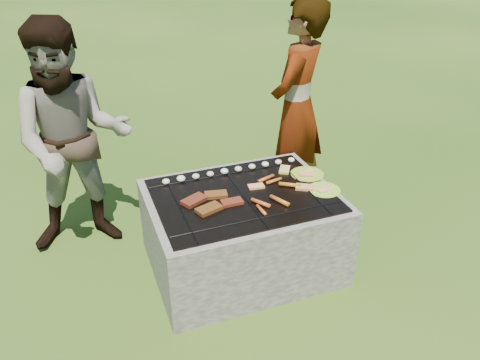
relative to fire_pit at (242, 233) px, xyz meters
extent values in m
plane|color=#254711|center=(0.00, 0.00, -0.28)|extent=(60.00, 60.00, 0.00)
cube|color=gray|center=(0.00, 0.41, 0.02)|extent=(1.30, 0.18, 0.60)
cube|color=#A39A91|center=(0.00, -0.41, 0.02)|extent=(1.30, 0.18, 0.60)
cube|color=#A09A8E|center=(-0.56, 0.00, 0.02)|extent=(0.18, 0.64, 0.60)
cube|color=gray|center=(0.56, 0.00, 0.02)|extent=(0.18, 0.64, 0.60)
cube|color=black|center=(0.00, 0.00, -0.04)|extent=(0.94, 0.64, 0.48)
sphere|color=#FF5914|center=(0.00, 0.00, 0.18)|extent=(0.10, 0.10, 0.10)
cube|color=black|center=(0.00, 0.00, 0.32)|extent=(1.20, 0.90, 0.01)
cylinder|color=black|center=(-0.45, 0.00, 0.33)|extent=(0.01, 0.88, 0.01)
cylinder|color=black|center=(0.00, 0.00, 0.33)|extent=(0.01, 0.88, 0.01)
cylinder|color=black|center=(0.45, 0.00, 0.33)|extent=(0.01, 0.88, 0.01)
cylinder|color=black|center=(0.00, -0.32, 0.33)|extent=(1.18, 0.01, 0.01)
cylinder|color=black|center=(0.00, 0.32, 0.33)|extent=(1.18, 0.01, 0.01)
ellipsoid|color=white|center=(-0.46, 0.33, 0.35)|extent=(0.06, 0.06, 0.04)
ellipsoid|color=#F3E7CE|center=(-0.35, 0.33, 0.35)|extent=(0.06, 0.06, 0.04)
ellipsoid|color=beige|center=(-0.24, 0.33, 0.35)|extent=(0.06, 0.06, 0.04)
ellipsoid|color=beige|center=(-0.13, 0.33, 0.35)|extent=(0.05, 0.05, 0.04)
ellipsoid|color=white|center=(-0.02, 0.33, 0.35)|extent=(0.06, 0.06, 0.04)
ellipsoid|color=beige|center=(0.09, 0.33, 0.35)|extent=(0.06, 0.06, 0.04)
ellipsoid|color=silver|center=(0.21, 0.33, 0.35)|extent=(0.06, 0.06, 0.04)
ellipsoid|color=white|center=(0.32, 0.33, 0.35)|extent=(0.06, 0.06, 0.04)
ellipsoid|color=silver|center=(0.43, 0.33, 0.35)|extent=(0.05, 0.05, 0.04)
ellipsoid|color=#F3EBCE|center=(0.54, 0.33, 0.35)|extent=(0.05, 0.05, 0.04)
cube|color=maroon|center=(-0.34, 0.02, 0.34)|extent=(0.20, 0.16, 0.03)
cube|color=#95511B|center=(-0.18, 0.04, 0.34)|extent=(0.17, 0.12, 0.02)
cube|color=brown|center=(-0.28, -0.12, 0.34)|extent=(0.19, 0.14, 0.02)
cube|color=#9F351D|center=(-0.11, -0.09, 0.34)|extent=(0.14, 0.08, 0.02)
cylinder|color=#D94923|center=(0.23, 0.13, 0.34)|extent=(0.15, 0.07, 0.03)
cylinder|color=#C36A20|center=(0.27, 0.08, 0.34)|extent=(0.13, 0.05, 0.02)
cylinder|color=orange|center=(0.35, -0.02, 0.34)|extent=(0.15, 0.11, 0.03)
cylinder|color=#CE6321|center=(0.06, -0.17, 0.34)|extent=(0.10, 0.14, 0.03)
cylinder|color=#BC6A1F|center=(0.19, -0.19, 0.34)|extent=(0.09, 0.16, 0.03)
cylinder|color=orange|center=(0.03, -0.25, 0.34)|extent=(0.03, 0.12, 0.02)
cube|color=#FAC180|center=(0.13, 0.06, 0.34)|extent=(0.12, 0.08, 0.02)
cube|color=tan|center=(0.45, -0.08, 0.34)|extent=(0.16, 0.14, 0.02)
cube|color=#EDD179|center=(0.43, 0.22, 0.34)|extent=(0.13, 0.15, 0.02)
cylinder|color=yellow|center=(0.56, 0.11, 0.33)|extent=(0.31, 0.31, 0.02)
cube|color=tan|center=(0.54, 0.09, 0.34)|extent=(0.12, 0.10, 0.02)
cube|color=#D6BF6D|center=(0.59, 0.13, 0.34)|extent=(0.10, 0.09, 0.01)
cylinder|color=#C5FF3C|center=(0.56, -0.14, 0.33)|extent=(0.29, 0.29, 0.01)
cube|color=#EADA78|center=(0.54, -0.16, 0.34)|extent=(0.08, 0.06, 0.01)
cube|color=tan|center=(0.59, -0.12, 0.34)|extent=(0.09, 0.09, 0.01)
imported|color=gray|center=(0.77, 0.72, 0.61)|extent=(0.77, 0.75, 1.79)
imported|color=gray|center=(-1.03, 0.72, 0.59)|extent=(0.91, 0.74, 1.75)
camera|label=1|loc=(-1.01, -2.60, 1.97)|focal=35.00mm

